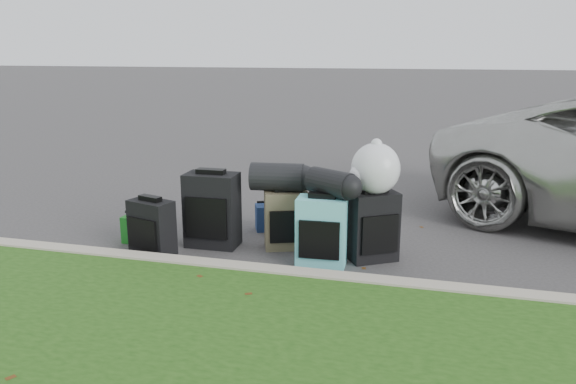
% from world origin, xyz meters
% --- Properties ---
extents(ground, '(120.00, 120.00, 0.00)m').
position_xyz_m(ground, '(0.00, 0.00, 0.00)').
color(ground, '#383535').
rests_on(ground, ground).
extents(curb, '(120.00, 0.18, 0.15)m').
position_xyz_m(curb, '(0.00, -1.00, 0.07)').
color(curb, '#9E937F').
rests_on(curb, ground).
extents(suitcase_small_black, '(0.51, 0.37, 0.57)m').
position_xyz_m(suitcase_small_black, '(-1.34, -0.58, 0.29)').
color(suitcase_small_black, black).
rests_on(suitcase_small_black, ground).
extents(suitcase_large_black_left, '(0.56, 0.34, 0.79)m').
position_xyz_m(suitcase_large_black_left, '(-0.84, -0.18, 0.40)').
color(suitcase_large_black_left, black).
rests_on(suitcase_large_black_left, ground).
extents(suitcase_olive, '(0.52, 0.42, 0.62)m').
position_xyz_m(suitcase_olive, '(-0.06, -0.04, 0.31)').
color(suitcase_olive, '#49422E').
rests_on(suitcase_olive, ground).
extents(suitcase_teal, '(0.49, 0.30, 0.68)m').
position_xyz_m(suitcase_teal, '(0.41, -0.44, 0.34)').
color(suitcase_teal, teal).
rests_on(suitcase_teal, ground).
extents(suitcase_large_black_right, '(0.54, 0.48, 0.70)m').
position_xyz_m(suitcase_large_black_right, '(0.88, -0.17, 0.35)').
color(suitcase_large_black_right, black).
rests_on(suitcase_large_black_right, ground).
extents(tote_green, '(0.27, 0.22, 0.29)m').
position_xyz_m(tote_green, '(-1.70, -0.29, 0.15)').
color(tote_green, '#19741E').
rests_on(tote_green, ground).
extents(tote_navy, '(0.34, 0.31, 0.30)m').
position_xyz_m(tote_navy, '(-0.42, 0.49, 0.15)').
color(tote_navy, navy).
rests_on(tote_navy, ground).
extents(duffel_left, '(0.58, 0.35, 0.30)m').
position_xyz_m(duffel_left, '(-0.16, -0.04, 0.77)').
color(duffel_left, black).
rests_on(duffel_left, suitcase_olive).
extents(duffel_right, '(0.53, 0.46, 0.26)m').
position_xyz_m(duffel_right, '(0.47, -0.34, 0.81)').
color(duffel_right, black).
rests_on(duffel_right, suitcase_teal).
extents(trash_bag, '(0.48, 0.48, 0.48)m').
position_xyz_m(trash_bag, '(0.88, -0.17, 0.94)').
color(trash_bag, silver).
rests_on(trash_bag, suitcase_large_black_right).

